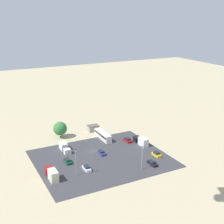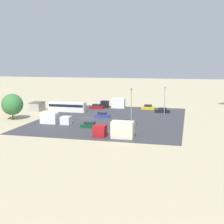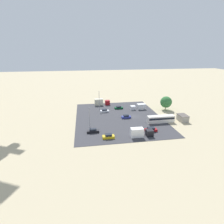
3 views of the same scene
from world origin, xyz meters
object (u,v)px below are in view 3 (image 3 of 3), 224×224
shed_building (183,118)px  parked_car_1 (104,111)px  parked_truck_2 (101,102)px  parked_truck_0 (139,107)px  parked_car_3 (119,108)px  parked_car_0 (93,131)px  parked_car_4 (151,130)px  parked_car_5 (126,117)px  bus (161,119)px  parked_truck_1 (140,133)px  parked_car_2 (108,136)px

shed_building → parked_car_1: size_ratio=1.12×
parked_truck_2 → parked_car_1: bearing=1.5°
shed_building → parked_truck_0: size_ratio=0.64×
parked_car_3 → parked_car_0: bearing=149.8°
parked_car_1 → parked_car_0: bearing=-17.7°
parked_car_4 → parked_truck_2: parked_truck_2 is taller
parked_car_4 → parked_truck_0: bearing=-7.6°
shed_building → parked_car_5: 25.04m
shed_building → parked_truck_2: (29.25, 33.19, 0.31)m
bus → parked_truck_0: (18.62, 3.91, -0.32)m
parked_truck_2 → shed_building: bearing=48.6°
parked_car_3 → shed_building: bearing=-130.3°
parked_car_4 → parked_truck_1: (-3.48, 5.36, 0.86)m
parked_car_4 → parked_truck_0: 26.66m
parked_car_0 → parked_truck_1: 17.91m
parked_car_1 → parked_truck_2: size_ratio=0.53×
parked_truck_1 → parked_truck_2: 41.82m
parked_car_1 → parked_car_4: (-24.82, -15.07, 0.03)m
parked_truck_1 → parked_truck_0: bearing=163.5°
parked_truck_0 → parked_car_4: bearing=172.4°
parked_car_0 → parked_car_4: parked_car_4 is taller
bus → parked_car_1: bus is taller
bus → parked_car_0: size_ratio=2.54×
bus → parked_truck_2: (29.32, 22.81, 0.03)m
bus → parked_car_2: size_ratio=2.76×
parked_car_2 → parked_truck_1: bearing=87.0°
parked_truck_0 → parked_car_0: bearing=132.9°
parked_car_2 → parked_car_5: parked_car_2 is taller
parked_car_4 → parked_truck_2: 40.20m
parked_truck_2 → parked_car_0: bearing=-11.1°
parked_car_3 → parked_truck_2: (8.31, 8.47, 1.04)m
shed_building → parked_car_0: shed_building is taller
parked_car_3 → parked_truck_2: parked_truck_2 is taller
parked_car_3 → parked_truck_2: 11.91m
parked_car_4 → parked_car_5: parked_car_4 is taller
bus → parked_truck_1: parked_truck_1 is taller
parked_car_4 → parked_truck_2: (37.12, 15.39, 0.98)m
parked_car_4 → parked_car_5: size_ratio=1.09×
parked_car_0 → parked_car_3: size_ratio=1.05×
bus → parked_car_0: 30.07m
parked_car_0 → parked_truck_2: size_ratio=0.55×
shed_building → parked_car_5: (7.19, 23.97, -0.69)m
parked_car_0 → parked_car_4: 22.33m
parked_car_0 → parked_truck_2: 35.21m
parked_car_0 → parked_car_2: size_ratio=1.09×
bus → parked_truck_2: 37.15m
parked_car_1 → parked_truck_0: 18.66m
parked_car_1 → parked_truck_1: (-28.31, -9.71, 0.89)m
parked_car_5 → parked_truck_0: 14.94m
bus → shed_building: bearing=-89.6°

